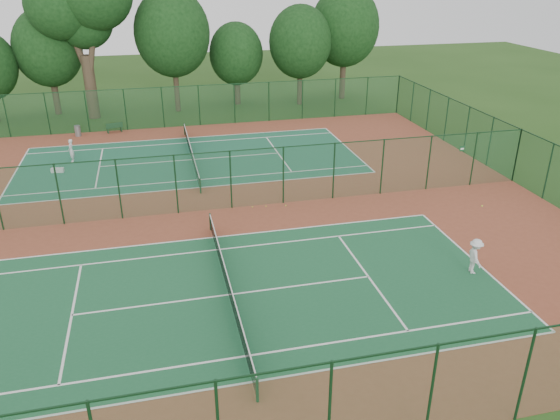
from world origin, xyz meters
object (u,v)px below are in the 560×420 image
at_px(kit_bag, 58,170).
at_px(big_tree, 80,3).
at_px(player_near, 475,256).
at_px(bench, 114,127).
at_px(trash_bin, 78,131).
at_px(player_far, 71,150).

height_order(kit_bag, big_tree, big_tree).
height_order(player_near, big_tree, big_tree).
bearing_deg(bench, kit_bag, -126.85).
height_order(bench, big_tree, big_tree).
distance_m(player_near, bench, 31.97).
bearing_deg(trash_bin, player_far, -88.11).
height_order(player_far, kit_bag, player_far).
relative_size(player_near, kit_bag, 2.06).
xyz_separation_m(player_far, big_tree, (0.81, 12.37, 8.99)).
relative_size(kit_bag, big_tree, 0.06).
relative_size(trash_bin, big_tree, 0.06).
bearing_deg(kit_bag, trash_bin, 94.35).
bearing_deg(player_far, trash_bin, 177.28).
distance_m(bench, kit_bag, 9.55).
distance_m(player_near, big_tree, 38.73).
xyz_separation_m(player_near, big_tree, (-18.70, 32.71, 8.95)).
bearing_deg(trash_bin, kit_bag, -93.71).
xyz_separation_m(player_near, bench, (-16.85, 27.17, -0.42)).
bearing_deg(player_far, kit_bag, -24.75).
bearing_deg(bench, player_far, -127.13).
height_order(trash_bin, big_tree, big_tree).
relative_size(player_near, bench, 1.18).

